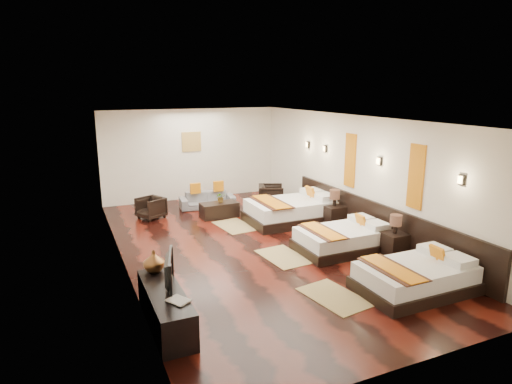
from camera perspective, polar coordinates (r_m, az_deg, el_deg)
name	(u,v)px	position (r m, az deg, el deg)	size (l,w,h in m)	color
floor	(253,246)	(9.82, -0.43, -7.03)	(5.50, 9.50, 0.01)	black
ceiling	(253,119)	(9.22, -0.46, 9.50)	(5.50, 9.50, 0.01)	white
back_wall	(192,154)	(13.84, -8.35, 4.86)	(5.50, 0.01, 2.80)	silver
left_wall	(120,197)	(8.73, -17.23, -0.66)	(0.01, 9.50, 2.80)	silver
right_wall	(358,174)	(10.79, 13.08, 2.23)	(0.01, 9.50, 2.80)	silver
headboard_panel	(375,222)	(10.39, 15.26, -3.74)	(0.08, 6.60, 0.90)	black
bed_near	(416,277)	(8.17, 20.10, -10.32)	(1.98, 1.24, 0.75)	black
bed_mid	(343,239)	(9.70, 11.29, -5.97)	(1.96, 1.23, 0.75)	black
bed_far	(293,210)	(11.52, 4.82, -2.37)	(2.33, 1.47, 0.89)	black
nightstand_a	(394,242)	(9.59, 17.52, -6.20)	(0.45, 0.45, 0.90)	black
nightstand_b	(334,214)	(11.24, 10.10, -2.78)	(0.48, 0.48, 0.95)	black
jute_mat_near	(334,297)	(7.70, 10.15, -13.25)	(0.75, 1.20, 0.01)	#947E4B
jute_mat_mid	(283,257)	(9.23, 3.58, -8.38)	(0.75, 1.20, 0.01)	#947E4B
jute_mat_far	(235,226)	(11.18, -2.79, -4.43)	(0.75, 1.20, 0.01)	#947E4B
tv_console	(166,308)	(6.81, -11.68, -14.50)	(0.50, 1.80, 0.55)	black
tv	(165,271)	(6.73, -11.74, -9.98)	(0.85, 0.11, 0.49)	black
book	(172,304)	(6.27, -10.83, -14.09)	(0.23, 0.31, 0.03)	black
figurine	(154,261)	(7.28, -13.13, -8.75)	(0.34, 0.34, 0.36)	brown
sofa	(207,200)	(12.88, -6.34, -1.03)	(1.59, 0.62, 0.46)	slate
armchair_left	(151,208)	(12.08, -13.49, -2.02)	(0.62, 0.64, 0.58)	black
armchair_right	(271,196)	(12.93, 1.97, -0.47)	(0.69, 0.71, 0.65)	black
coffee_table	(219,210)	(11.93, -4.79, -2.33)	(1.00, 0.50, 0.40)	black
table_plant	(221,197)	(11.91, -4.60, -0.65)	(0.26, 0.22, 0.28)	#2C5B1E
orange_panel_a	(416,177)	(9.31, 20.07, 1.88)	(0.04, 0.40, 1.30)	#D86014
orange_panel_b	(350,160)	(10.97, 12.14, 4.05)	(0.04, 0.40, 1.30)	#D86014
sconce_near	(461,180)	(8.53, 25.12, 1.44)	(0.07, 0.12, 0.18)	black
sconce_mid	(379,161)	(10.07, 15.73, 3.89)	(0.07, 0.12, 0.18)	black
sconce_far	(325,149)	(11.83, 8.94, 5.59)	(0.07, 0.12, 0.18)	black
sconce_lounge	(308,145)	(12.59, 6.72, 6.13)	(0.07, 0.12, 0.18)	black
gold_artwork	(191,142)	(13.76, -8.39, 6.49)	(0.60, 0.04, 0.60)	#AD873F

